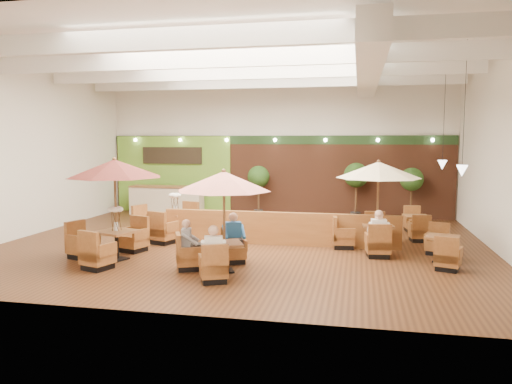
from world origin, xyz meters
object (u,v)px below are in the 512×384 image
(topiary_0, at_px, (259,179))
(diner_0, at_px, (214,248))
(table_2, at_px, (376,185))
(diner_3, at_px, (378,230))
(diner_2, at_px, (188,239))
(table_3, at_px, (168,223))
(diner_4, at_px, (378,229))
(table_4, at_px, (442,249))
(table_5, at_px, (416,226))
(topiary_2, at_px, (412,181))
(topiary_1, at_px, (356,177))
(diner_1, at_px, (234,233))
(table_0, at_px, (113,187))
(table_1, at_px, (222,198))
(service_counter, at_px, (167,200))
(booth_divider, at_px, (279,228))

(topiary_0, xyz_separation_m, diner_0, (0.88, -9.24, -0.76))
(table_2, height_order, diner_0, table_2)
(diner_0, xyz_separation_m, diner_3, (3.55, 3.07, -0.03))
(diner_0, bearing_deg, diner_2, 118.17)
(table_3, height_order, diner_4, table_3)
(table_4, xyz_separation_m, diner_3, (-1.56, 0.19, 0.41))
(table_5, height_order, diner_4, diner_4)
(topiary_2, height_order, diner_4, topiary_2)
(topiary_1, xyz_separation_m, diner_1, (-2.93, -7.49, -0.87))
(diner_2, bearing_deg, topiary_2, 131.13)
(table_2, distance_m, diner_0, 5.40)
(table_0, distance_m, table_5, 9.39)
(topiary_2, bearing_deg, topiary_0, 180.00)
(table_2, xyz_separation_m, table_4, (1.62, -1.10, -1.50))
(table_2, xyz_separation_m, topiary_1, (-0.57, 5.26, -0.19))
(table_5, bearing_deg, topiary_0, 144.65)
(diner_3, bearing_deg, diner_1, -162.86)
(table_1, relative_size, table_3, 0.90)
(topiary_0, xyz_separation_m, diner_4, (4.43, -6.17, -0.76))
(diner_0, bearing_deg, service_counter, 100.57)
(table_3, xyz_separation_m, topiary_2, (7.83, 4.69, 1.05))
(table_5, relative_size, diner_3, 3.23)
(table_0, distance_m, diner_4, 6.90)
(table_5, xyz_separation_m, topiary_2, (0.12, 2.99, 1.19))
(booth_divider, bearing_deg, table_1, -104.20)
(booth_divider, xyz_separation_m, diner_3, (2.78, -1.03, 0.25))
(booth_divider, distance_m, diner_3, 2.98)
(diner_0, bearing_deg, diner_1, 73.17)
(diner_3, bearing_deg, topiary_0, 122.38)
(service_counter, relative_size, diner_2, 4.04)
(table_1, height_order, topiary_1, table_1)
(table_2, bearing_deg, diner_4, -93.42)
(diner_4, bearing_deg, booth_divider, 153.93)
(table_5, distance_m, diner_1, 6.63)
(table_2, bearing_deg, service_counter, 141.19)
(table_5, height_order, topiary_2, topiary_2)
(topiary_1, height_order, diner_3, topiary_1)
(table_1, relative_size, table_4, 1.05)
(topiary_2, height_order, diner_0, topiary_2)
(diner_1, relative_size, diner_3, 1.12)
(table_4, distance_m, topiary_1, 6.85)
(table_4, relative_size, topiary_0, 1.17)
(table_3, xyz_separation_m, diner_4, (6.41, -1.48, 0.30))
(table_0, distance_m, diner_3, 6.91)
(table_1, xyz_separation_m, table_4, (5.17, 2.01, -1.42))
(diner_0, bearing_deg, table_4, 12.58)
(table_3, xyz_separation_m, topiary_1, (5.79, 4.69, 1.17))
(table_0, height_order, table_4, table_0)
(table_5, relative_size, topiary_2, 1.14)
(topiary_1, bearing_deg, table_2, -83.86)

